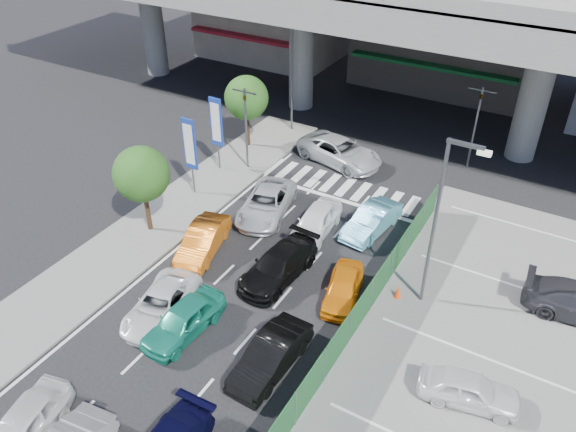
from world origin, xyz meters
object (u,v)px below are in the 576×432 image
Objects in this scene: taxi_teal_mid at (184,320)px; signboard_far at (216,124)px; traffic_light_left at (245,109)px; signboard_near at (190,146)px; taxi_orange_left at (203,240)px; taxi_orange_right at (343,288)px; tree_near at (141,174)px; wagon_silver_front_left at (266,203)px; street_lamp_left at (294,64)px; sedan_white_front_mid at (316,221)px; traffic_cone at (398,291)px; tree_far at (246,98)px; van_white_back_left at (22,428)px; crossing_wagon_silver at (340,151)px; hatch_black_mid_right at (271,356)px; sedan_black_mid at (279,265)px; kei_truck_front_right at (372,220)px; sedan_white_mid_left at (161,304)px; traffic_light_right at (479,108)px; parked_sedan_white at (469,389)px; street_lamp_right at (441,213)px.

signboard_far is at bearing 123.36° from taxi_teal_mid.
traffic_light_left is 1.11× the size of signboard_near.
taxi_orange_left is 7.43m from taxi_orange_right.
wagon_silver_front_left is at bearing 44.10° from tree_near.
street_lamp_left is 17.59m from taxi_orange_right.
signboard_far is (-1.27, -7.01, -1.71)m from street_lamp_left.
taxi_orange_right is (10.26, -13.67, -4.15)m from street_lamp_left.
wagon_silver_front_left is at bearing 174.59° from sedan_white_front_mid.
signboard_far is 7.56× the size of traffic_cone.
taxi_orange_left is at bearing -67.76° from tree_far.
taxi_teal_mid is at bearing -60.31° from signboard_far.
crossing_wagon_silver reaches higher than van_white_back_left.
taxi_orange_left is 5.87m from sedan_white_front_mid.
sedan_white_front_mid is at bearing 29.18° from tree_near.
signboard_far reaches higher than crossing_wagon_silver.
hatch_black_mid_right and sedan_black_mid have the same top height.
kei_truck_front_right is at bearing 29.65° from tree_near.
taxi_orange_right is 0.73× the size of wagon_silver_front_left.
wagon_silver_front_left and sedan_white_front_mid have the same top height.
sedan_white_mid_left is 8.82m from wagon_silver_front_left.
traffic_cone is (9.52, 1.66, -0.32)m from taxi_orange_left.
van_white_back_left and sedan_white_front_mid have the same top height.
tree_near reaches higher than taxi_orange_left.
traffic_light_left is 13.63m from traffic_light_right.
tree_near is at bearing -154.43° from sedan_white_front_mid.
signboard_near is at bearing 58.71° from parked_sedan_white.
sedan_white_front_mid is at bearing -15.49° from wagon_silver_front_left.
street_lamp_left is at bearing 67.16° from tree_far.
taxi_orange_left is (4.12, -7.05, -2.37)m from signboard_far.
signboard_near is at bearing -104.02° from traffic_light_left.
sedan_white_mid_left is 9.19m from sedan_white_front_mid.
van_white_back_left is at bearing -106.57° from traffic_light_right.
street_lamp_right is at bearing 13.22° from taxi_orange_right.
taxi_teal_mid is at bearing -65.65° from tree_far.
sedan_white_mid_left is at bearing -102.35° from wagon_silver_front_left.
signboard_near is 1.14× the size of kei_truck_front_right.
tree_far is at bearing -112.84° from street_lamp_left.
signboard_near reaches higher than taxi_orange_right.
signboard_near is 16.40m from van_white_back_left.
taxi_teal_mid is 0.97× the size of taxi_orange_left.
tree_near is 11.83m from kei_truck_front_right.
tree_near reaches higher than wagon_silver_front_left.
hatch_black_mid_right and wagon_silver_front_left have the same top height.
signboard_near is 6.54m from tree_far.
sedan_white_mid_left is at bearing -179.54° from hatch_black_mid_right.
sedan_black_mid is (6.91, -7.83, -3.25)m from traffic_light_left.
taxi_orange_left is at bearing -170.10° from traffic_cone.
taxi_orange_right is at bearing -140.21° from crossing_wagon_silver.
traffic_light_right is at bearing 56.41° from sedan_white_mid_left.
parked_sedan_white is at bearing -27.71° from signboard_far.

